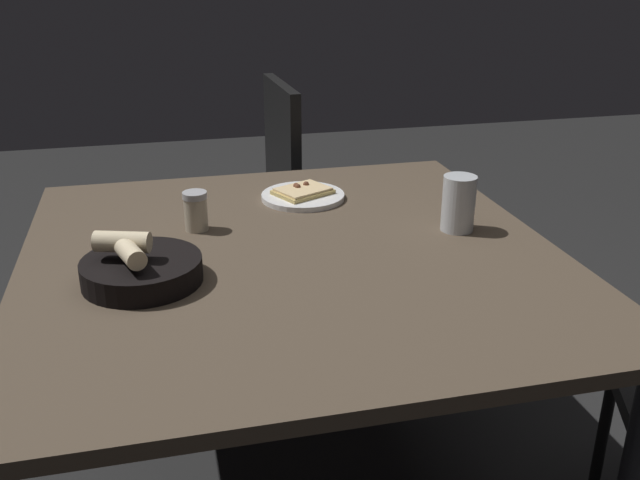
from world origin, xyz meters
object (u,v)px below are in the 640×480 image
(dining_table, at_px, (292,272))
(beer_glass, at_px, (458,207))
(pepper_shaker, at_px, (196,213))
(chair_spare, at_px, (254,205))
(pizza_plate, at_px, (303,195))
(bread_basket, at_px, (140,268))

(dining_table, bearing_deg, beer_glass, -85.47)
(pepper_shaker, xyz_separation_m, chair_spare, (0.79, -0.24, -0.27))
(pepper_shaker, relative_size, chair_spare, 0.10)
(pizza_plate, relative_size, bread_basket, 0.92)
(dining_table, relative_size, beer_glass, 8.99)
(bread_basket, height_order, pepper_shaker, bread_basket)
(dining_table, distance_m, chair_spare, 0.98)
(pepper_shaker, height_order, chair_spare, chair_spare)
(dining_table, height_order, pepper_shaker, pepper_shaker)
(pizza_plate, bearing_deg, dining_table, 163.76)
(bread_basket, xyz_separation_m, pepper_shaker, (0.26, -0.13, 0.01))
(beer_glass, bearing_deg, bread_basket, 99.09)
(pizza_plate, xyz_separation_m, chair_spare, (0.63, 0.05, -0.24))
(dining_table, relative_size, pepper_shaker, 12.64)
(pizza_plate, distance_m, bread_basket, 0.59)
(beer_glass, bearing_deg, pizza_plate, 45.43)
(pizza_plate, bearing_deg, bread_basket, 134.93)
(dining_table, xyz_separation_m, beer_glass, (0.03, -0.41, 0.11))
(beer_glass, bearing_deg, chair_spare, 20.82)
(dining_table, bearing_deg, pepper_shaker, 47.93)
(bread_basket, relative_size, chair_spare, 0.25)
(dining_table, height_order, beer_glass, beer_glass)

